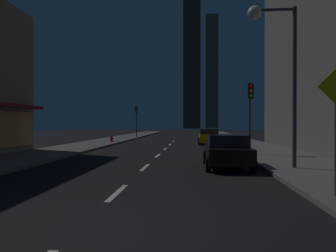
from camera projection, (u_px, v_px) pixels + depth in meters
name	position (u px, v px, depth m)	size (l,w,h in m)	color
ground_plane	(175.00, 141.00, 37.67)	(78.00, 136.00, 0.10)	black
sidewalk_right	(235.00, 140.00, 37.14)	(4.00, 76.00, 0.15)	#605E59
sidewalk_left	(116.00, 139.00, 38.21)	(4.00, 76.00, 0.15)	#605E59
lane_marking_center	(158.00, 156.00, 19.33)	(0.16, 33.40, 0.01)	silver
skyscraper_distant_tall	(192.00, 65.00, 127.81)	(6.69, 7.73, 50.76)	#3B382C
skyscraper_distant_mid	(212.00, 72.00, 148.45)	(5.90, 5.56, 51.75)	brown
car_parked_near	(227.00, 151.00, 14.14)	(1.98, 4.24, 1.45)	black
car_parked_far	(209.00, 136.00, 30.12)	(1.98, 4.24, 1.45)	gold
fire_hydrant_far_left	(112.00, 139.00, 31.79)	(0.42, 0.30, 0.65)	red
traffic_light_near_right	(250.00, 102.00, 19.03)	(0.32, 0.48, 4.20)	#2D2D2D
traffic_light_far_left	(136.00, 114.00, 43.44)	(0.32, 0.48, 4.20)	#2D2D2D
street_lamp_right	(274.00, 46.00, 13.03)	(1.96, 0.56, 6.58)	#38383D
pedestrian_crossing_sign	(336.00, 120.00, 7.88)	(0.91, 0.08, 3.15)	slate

